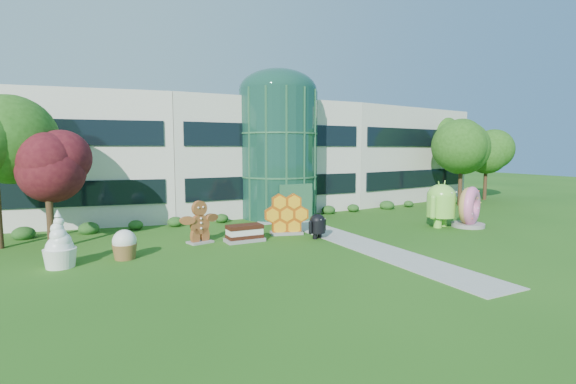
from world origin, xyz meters
name	(u,v)px	position (x,y,z in m)	size (l,w,h in m)	color
ground	(373,248)	(0.00, 0.00, 0.00)	(140.00, 140.00, 0.00)	#215114
building	(250,156)	(0.00, 18.00, 4.65)	(46.00, 15.00, 9.30)	beige
atrium	(278,154)	(0.00, 12.00, 4.90)	(6.00, 6.00, 9.80)	#194738
walkway	(352,241)	(0.00, 2.00, 0.02)	(2.40, 20.00, 0.04)	#9E9E93
tree_red	(49,194)	(-15.50, 7.50, 3.00)	(4.00, 4.00, 6.00)	#3F0C14
trees_backdrop	(273,163)	(0.00, 13.00, 4.20)	(52.00, 8.00, 8.40)	#204C13
android_green	(441,202)	(8.01, 2.90, 1.74)	(3.07, 2.05, 3.48)	#80D845
android_black	(317,224)	(-1.43, 3.50, 0.87)	(1.53, 1.03, 1.74)	black
donut	(469,207)	(9.71, 2.05, 1.41)	(2.71, 1.30, 2.82)	#D8528A
gingerbread	(200,222)	(-8.02, 5.50, 1.23)	(2.66, 1.02, 2.46)	maroon
ice_cream_sandwich	(245,233)	(-5.61, 4.70, 0.50)	(2.23, 1.11, 0.99)	black
honeycomb	(286,216)	(-2.52, 5.45, 1.16)	(2.95, 1.05, 2.31)	#FFAA19
froyo	(59,239)	(-14.96, 3.48, 1.30)	(1.52, 1.52, 2.60)	white
cupcake	(125,244)	(-12.20, 3.70, 0.73)	(1.22, 1.22, 1.46)	white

